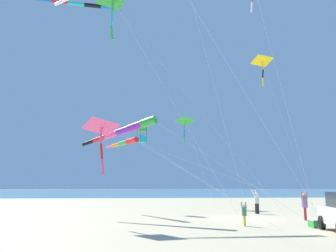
{
  "coord_description": "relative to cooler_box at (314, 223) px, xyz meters",
  "views": [
    {
      "loc": [
        -23.5,
        7.5,
        2.08
      ],
      "look_at": [
        1.19,
        5.05,
        6.4
      ],
      "focal_mm": 37.57,
      "sensor_mm": 36.0,
      "label": 1
    }
  ],
  "objects": [
    {
      "name": "kite_delta_long_streamer_right",
      "position": [
        19.81,
        3.79,
        9.03
      ],
      "size": [
        8.83,
        2.52,
        9.76
      ],
      "color": "green",
      "rests_on": "ground_plane"
    },
    {
      "name": "kite_box_small_distant",
      "position": [
        12.59,
        8.71,
        6.5
      ],
      "size": [
        12.67,
        7.29,
        7.51
      ],
      "color": "green",
      "rests_on": "ground_plane"
    },
    {
      "name": "cooler_box",
      "position": [
        0.0,
        0.0,
        0.0
      ],
      "size": [
        0.62,
        0.42,
        0.42
      ],
      "color": "green",
      "rests_on": "ground_plane"
    },
    {
      "name": "ground_plane",
      "position": [
        5.5,
        1.94,
        -0.21
      ],
      "size": [
        600.0,
        600.0,
        0.0
      ],
      "primitive_type": "plane",
      "color": "#C6B58C"
    },
    {
      "name": "kite_windsock_orange_high_right",
      "position": [
        5.5,
        9.87,
        5.71
      ],
      "size": [
        8.99,
        12.98,
        6.65
      ],
      "color": "green",
      "rests_on": "ground_plane"
    },
    {
      "name": "person_adult_flyer",
      "position": [
        3.91,
        -1.5,
        0.8
      ],
      "size": [
        0.65,
        0.58,
        1.85
      ],
      "color": "#B72833",
      "rests_on": "ground_plane"
    },
    {
      "name": "kite_delta_white_trailing",
      "position": [
        10.73,
        -1.84,
        12.85
      ],
      "size": [
        5.91,
        2.3,
        13.55
      ],
      "color": "yellow",
      "rests_on": "ground_plane"
    },
    {
      "name": "person_child_green_jacket",
      "position": [
        9.63,
        -0.38,
        0.8
      ],
      "size": [
        0.6,
        0.66,
        1.85
      ],
      "color": "#232328",
      "rests_on": "ground_plane"
    },
    {
      "name": "kite_delta_yellow_midlevel",
      "position": [
        1.57,
        11.2,
        5.14
      ],
      "size": [
        1.97,
        15.16,
        5.88
      ],
      "color": "#EF4C93",
      "rests_on": "ground_plane"
    },
    {
      "name": "kite_windsock_purple_drifting",
      "position": [
        9.8,
        10.14,
        5.32
      ],
      "size": [
        15.12,
        9.64,
        5.76
      ],
      "color": "red",
      "rests_on": "ground_plane"
    },
    {
      "name": "person_child_grey_jacket",
      "position": [
        1.09,
        3.38,
        0.48
      ],
      "size": [
        0.41,
        0.34,
        1.27
      ],
      "color": "gold",
      "rests_on": "ground_plane"
    },
    {
      "name": "ocean_water_strip",
      "position": [
        170.5,
        1.94,
        -0.21
      ],
      "size": [
        240.0,
        600.0,
        0.01
      ],
      "primitive_type": "cube",
      "color": "teal",
      "rests_on": "ground_plane"
    },
    {
      "name": "kite_windsock_long_streamer_left",
      "position": [
        10.88,
        13.56,
        17.49
      ],
      "size": [
        6.25,
        19.03,
        18.24
      ],
      "color": "blue",
      "rests_on": "ground_plane"
    }
  ]
}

